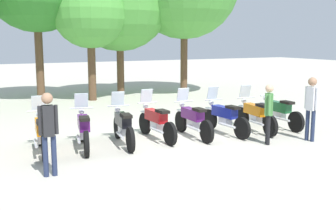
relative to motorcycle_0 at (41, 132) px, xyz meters
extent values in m
plane|color=#BCB7A8|center=(3.66, -0.22, -0.52)|extent=(80.00, 80.00, 0.00)
cylinder|color=black|center=(0.08, 0.73, -0.20)|extent=(0.17, 0.65, 0.64)
cylinder|color=black|center=(-0.09, -0.81, -0.20)|extent=(0.17, 0.65, 0.64)
cube|color=silver|center=(0.08, 0.73, 0.14)|extent=(0.16, 0.37, 0.04)
cube|color=orange|center=(0.00, 0.01, 0.15)|extent=(0.36, 0.97, 0.30)
cube|color=silver|center=(0.00, -0.04, -0.12)|extent=(0.26, 0.42, 0.24)
cube|color=black|center=(-0.04, -0.39, 0.34)|extent=(0.29, 0.46, 0.08)
cylinder|color=silver|center=(0.07, 0.64, 0.12)|extent=(0.07, 0.23, 0.64)
cylinder|color=silver|center=(0.06, 0.55, 0.45)|extent=(0.62, 0.10, 0.04)
sphere|color=silver|center=(0.08, 0.68, 0.33)|extent=(0.18, 0.18, 0.16)
cylinder|color=silver|center=(-0.19, -0.32, -0.18)|extent=(0.15, 0.70, 0.07)
cube|color=silver|center=(0.07, 0.61, 0.65)|extent=(0.37, 0.17, 0.39)
cylinder|color=black|center=(1.20, 0.67, -0.20)|extent=(0.22, 0.65, 0.64)
cylinder|color=black|center=(0.90, -0.85, -0.20)|extent=(0.22, 0.65, 0.64)
cube|color=silver|center=(1.20, 0.67, 0.14)|extent=(0.19, 0.38, 0.04)
cube|color=#59196B|center=(1.06, -0.04, 0.15)|extent=(0.44, 0.98, 0.30)
cube|color=silver|center=(1.05, -0.09, -0.12)|extent=(0.29, 0.44, 0.24)
cube|color=black|center=(0.98, -0.43, 0.34)|extent=(0.32, 0.48, 0.08)
cylinder|color=silver|center=(1.18, 0.58, 0.12)|extent=(0.09, 0.23, 0.64)
cylinder|color=silver|center=(1.16, 0.49, 0.45)|extent=(0.62, 0.16, 0.04)
sphere|color=silver|center=(1.19, 0.62, 0.33)|extent=(0.19, 0.19, 0.16)
cylinder|color=silver|center=(0.83, -0.35, -0.18)|extent=(0.20, 0.70, 0.07)
cube|color=silver|center=(1.17, 0.55, 0.65)|extent=(0.38, 0.20, 0.39)
cylinder|color=black|center=(2.20, 0.58, -0.20)|extent=(0.19, 0.65, 0.64)
cylinder|color=black|center=(1.99, -0.95, -0.20)|extent=(0.19, 0.65, 0.64)
cube|color=silver|center=(2.20, 0.58, 0.14)|extent=(0.17, 0.37, 0.04)
cube|color=black|center=(2.10, -0.14, 0.15)|extent=(0.39, 0.98, 0.30)
cube|color=silver|center=(2.09, -0.19, -0.12)|extent=(0.27, 0.43, 0.24)
cube|color=black|center=(2.05, -0.53, 0.34)|extent=(0.30, 0.47, 0.08)
cylinder|color=silver|center=(2.19, 0.49, 0.12)|extent=(0.08, 0.23, 0.64)
cylinder|color=silver|center=(2.18, 0.40, 0.45)|extent=(0.62, 0.12, 0.04)
sphere|color=silver|center=(2.19, 0.53, 0.33)|extent=(0.18, 0.18, 0.16)
cylinder|color=silver|center=(1.89, -0.46, -0.18)|extent=(0.17, 0.70, 0.07)
cube|color=silver|center=(2.18, 0.46, 0.65)|extent=(0.37, 0.18, 0.39)
cylinder|color=black|center=(3.12, 0.73, -0.20)|extent=(0.12, 0.64, 0.64)
cylinder|color=black|center=(3.17, -0.82, -0.20)|extent=(0.12, 0.64, 0.64)
cube|color=silver|center=(3.12, 0.73, 0.14)|extent=(0.13, 0.36, 0.04)
cube|color=red|center=(3.14, 0.00, 0.15)|extent=(0.29, 0.96, 0.30)
cube|color=silver|center=(3.14, -0.05, -0.12)|extent=(0.23, 0.41, 0.24)
cube|color=black|center=(3.15, -0.40, 0.34)|extent=(0.25, 0.45, 0.08)
cylinder|color=silver|center=(3.12, 0.64, 0.12)|extent=(0.06, 0.23, 0.64)
cylinder|color=silver|center=(3.12, 0.55, 0.45)|extent=(0.62, 0.06, 0.04)
sphere|color=silver|center=(3.12, 0.68, 0.33)|extent=(0.16, 0.16, 0.16)
cylinder|color=silver|center=(2.99, -0.35, -0.18)|extent=(0.09, 0.70, 0.07)
cube|color=silver|center=(3.12, 0.61, 0.65)|extent=(0.36, 0.14, 0.39)
cylinder|color=black|center=(4.21, 0.49, -0.20)|extent=(0.12, 0.64, 0.64)
cylinder|color=black|center=(4.16, -1.06, -0.20)|extent=(0.12, 0.64, 0.64)
cube|color=silver|center=(4.21, 0.49, 0.14)|extent=(0.13, 0.36, 0.04)
cube|color=#59196B|center=(4.19, -0.23, 0.15)|extent=(0.29, 0.96, 0.30)
cube|color=silver|center=(4.19, -0.28, -0.12)|extent=(0.23, 0.41, 0.24)
cube|color=black|center=(4.18, -0.63, 0.34)|extent=(0.25, 0.45, 0.08)
cylinder|color=silver|center=(4.21, 0.40, 0.12)|extent=(0.06, 0.23, 0.64)
cylinder|color=silver|center=(4.21, 0.31, 0.45)|extent=(0.62, 0.06, 0.04)
sphere|color=silver|center=(4.21, 0.44, 0.33)|extent=(0.17, 0.17, 0.16)
cylinder|color=silver|center=(4.02, -0.58, -0.18)|extent=(0.09, 0.70, 0.07)
cube|color=silver|center=(4.21, 0.37, 0.65)|extent=(0.36, 0.14, 0.39)
cylinder|color=black|center=(5.20, 0.39, -0.20)|extent=(0.13, 0.64, 0.64)
cylinder|color=black|center=(5.27, -1.16, -0.20)|extent=(0.13, 0.64, 0.64)
cube|color=silver|center=(5.20, 0.39, 0.14)|extent=(0.14, 0.37, 0.04)
cube|color=navy|center=(5.23, -0.33, 0.15)|extent=(0.31, 0.96, 0.30)
cube|color=silver|center=(5.24, -0.38, -0.12)|extent=(0.24, 0.41, 0.24)
cube|color=black|center=(5.25, -0.73, 0.34)|extent=(0.26, 0.45, 0.08)
cylinder|color=silver|center=(5.20, 0.30, 0.12)|extent=(0.06, 0.23, 0.64)
cylinder|color=silver|center=(5.21, 0.21, 0.45)|extent=(0.62, 0.07, 0.04)
sphere|color=silver|center=(5.20, 0.34, 0.33)|extent=(0.17, 0.17, 0.16)
cylinder|color=silver|center=(5.09, -0.69, -0.18)|extent=(0.10, 0.70, 0.07)
cube|color=silver|center=(5.20, 0.27, 0.65)|extent=(0.37, 0.15, 0.39)
cylinder|color=black|center=(6.37, 0.27, -0.20)|extent=(0.17, 0.65, 0.64)
cylinder|color=black|center=(6.20, -1.27, -0.20)|extent=(0.17, 0.65, 0.64)
cube|color=silver|center=(6.37, 0.27, 0.14)|extent=(0.16, 0.37, 0.04)
cube|color=orange|center=(6.29, -0.45, 0.15)|extent=(0.36, 0.97, 0.30)
cube|color=silver|center=(6.28, -0.50, -0.12)|extent=(0.26, 0.42, 0.24)
cube|color=black|center=(6.24, -0.85, 0.34)|extent=(0.29, 0.46, 0.08)
cylinder|color=silver|center=(6.36, 0.18, 0.12)|extent=(0.08, 0.23, 0.64)
cylinder|color=silver|center=(6.35, 0.09, 0.45)|extent=(0.62, 0.10, 0.04)
sphere|color=silver|center=(6.36, 0.22, 0.33)|extent=(0.18, 0.18, 0.16)
cylinder|color=silver|center=(6.09, -0.78, -0.18)|extent=(0.15, 0.70, 0.07)
cube|color=silver|center=(6.36, 0.15, 0.65)|extent=(0.37, 0.17, 0.39)
cylinder|color=black|center=(7.36, 0.40, -0.20)|extent=(0.12, 0.64, 0.64)
cylinder|color=black|center=(7.30, -1.15, -0.20)|extent=(0.12, 0.64, 0.64)
cube|color=silver|center=(7.36, 0.40, 0.14)|extent=(0.13, 0.36, 0.04)
cube|color=#1E6033|center=(7.33, -0.32, 0.15)|extent=(0.29, 0.96, 0.30)
cube|color=silver|center=(7.33, -0.37, -0.12)|extent=(0.23, 0.41, 0.24)
cube|color=black|center=(7.32, -0.72, 0.34)|extent=(0.26, 0.45, 0.08)
cylinder|color=silver|center=(7.36, 0.31, 0.12)|extent=(0.06, 0.23, 0.64)
cylinder|color=silver|center=(7.35, 0.22, 0.45)|extent=(0.62, 0.06, 0.04)
sphere|color=silver|center=(7.36, 0.35, 0.33)|extent=(0.17, 0.17, 0.16)
cylinder|color=silver|center=(7.16, -0.67, -0.18)|extent=(0.09, 0.70, 0.07)
cylinder|color=#232D4C|center=(6.85, -2.04, -0.08)|extent=(0.13, 0.13, 0.86)
cylinder|color=#232D4C|center=(6.89, -2.20, -0.08)|extent=(0.13, 0.13, 0.86)
cube|color=silver|center=(6.87, -2.12, 0.67)|extent=(0.24, 0.26, 0.65)
cylinder|color=silver|center=(6.84, -1.97, 0.69)|extent=(0.10, 0.10, 0.62)
cylinder|color=silver|center=(6.91, -2.28, 0.69)|extent=(0.10, 0.10, 0.62)
sphere|color=#A87A5B|center=(6.87, -2.12, 1.14)|extent=(0.28, 0.28, 0.23)
cylinder|color=black|center=(5.54, -1.94, -0.12)|extent=(0.15, 0.15, 0.79)
cylinder|color=black|center=(5.64, -1.80, -0.12)|extent=(0.15, 0.15, 0.79)
cube|color=#4C8C47|center=(5.59, -1.87, 0.57)|extent=(0.29, 0.30, 0.59)
cylinder|color=#4C8C47|center=(5.50, -2.00, 0.58)|extent=(0.11, 0.11, 0.56)
cylinder|color=#4C8C47|center=(5.68, -1.74, 0.58)|extent=(0.11, 0.11, 0.56)
sphere|color=#DBAD89|center=(5.59, -1.87, 1.00)|extent=(0.30, 0.30, 0.21)
cylinder|color=#232D4C|center=(-0.24, -1.88, -0.09)|extent=(0.12, 0.12, 0.85)
cylinder|color=#232D4C|center=(-0.07, -1.89, -0.09)|extent=(0.12, 0.12, 0.85)
cube|color=#262628|center=(-0.16, -1.89, 0.65)|extent=(0.23, 0.21, 0.64)
cylinder|color=#262628|center=(-0.32, -1.88, 0.66)|extent=(0.09, 0.09, 0.60)
cylinder|color=#262628|center=(0.00, -1.90, 0.66)|extent=(0.09, 0.09, 0.60)
sphere|color=#A87A5B|center=(-0.16, -1.89, 1.11)|extent=(0.24, 0.24, 0.23)
cylinder|color=brown|center=(1.55, 9.17, 1.39)|extent=(0.36, 0.36, 3.81)
cylinder|color=brown|center=(3.69, 8.10, 0.93)|extent=(0.36, 0.36, 2.90)
sphere|color=#4C9E3D|center=(3.69, 8.10, 3.60)|extent=(3.47, 3.47, 3.47)
cylinder|color=brown|center=(5.46, 9.13, 0.97)|extent=(0.36, 0.36, 2.97)
cylinder|color=brown|center=(8.62, 8.25, 1.30)|extent=(0.36, 0.36, 3.63)
camera|label=1|loc=(-1.64, -10.20, 2.28)|focal=43.53mm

